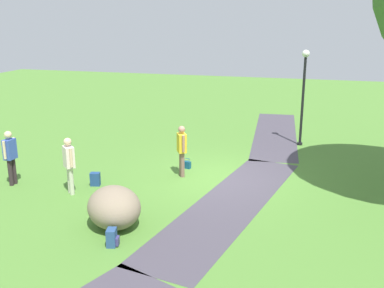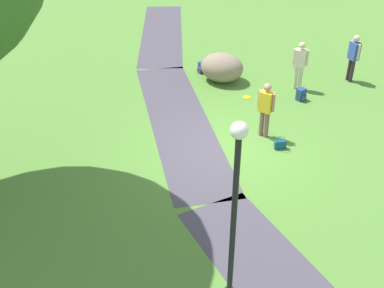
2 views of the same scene
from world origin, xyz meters
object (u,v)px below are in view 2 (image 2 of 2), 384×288
Objects in this scene: lawn_boulder at (222,68)px; spare_backpack_on_lawn at (301,95)px; backpack_by_boulder at (202,68)px; woman_with_handbag at (266,107)px; lamp_post at (235,199)px; handbag_on_grass at (280,144)px; passerby_on_path at (300,62)px; man_near_boulder at (354,55)px; frisbee_on_grass at (247,97)px.

lawn_boulder reaches higher than spare_backpack_on_lawn.
woman_with_handbag is at bearing 177.37° from backpack_by_boulder.
lamp_post is 5.67m from handbag_on_grass.
woman_with_handbag is at bearing 5.86° from handbag_on_grass.
lamp_post is 9.19× the size of backpack_by_boulder.
handbag_on_grass is at bearing 139.48° from passerby_on_path.
lawn_boulder reaches higher than backpack_by_boulder.
passerby_on_path is at bearing -127.55° from lawn_boulder.
lamp_post is at bearing 136.70° from spare_backpack_on_lawn.
man_near_boulder reaches higher than frisbee_on_grass.
lawn_boulder is 2.66m from passerby_on_path.
frisbee_on_grass is (-1.52, -0.18, -0.49)m from lawn_boulder.
lamp_post reaches higher than lawn_boulder.
woman_with_handbag reaches higher than spare_backpack_on_lawn.
backpack_by_boulder is 1.00× the size of spare_backpack_on_lawn.
lawn_boulder is 7.60× the size of frisbee_on_grass.
passerby_on_path is (2.23, -2.64, 0.01)m from woman_with_handbag.
lawn_boulder is at bearing 35.77° from spare_backpack_on_lawn.
frisbee_on_grass is at bearing -17.91° from woman_with_handbag.
woman_with_handbag is at bearing 113.47° from man_near_boulder.
spare_backpack_on_lawn is 1.76m from frisbee_on_grass.
handbag_on_grass is 5.50m from backpack_by_boulder.
handbag_on_grass is 3.15m from frisbee_on_grass.
woman_with_handbag is at bearing -36.78° from lamp_post.
passerby_on_path is at bearing -25.35° from spare_backpack_on_lawn.
handbag_on_grass is at bearing 121.30° from man_near_boulder.
passerby_on_path is at bearing 84.68° from man_near_boulder.
backpack_by_boulder is at bearing 32.14° from spare_backpack_on_lawn.
lamp_post is 5.94m from woman_with_handbag.
handbag_on_grass is at bearing 173.97° from lawn_boulder.
woman_with_handbag is 6.31× the size of frisbee_on_grass.
lamp_post is 8.43m from frisbee_on_grass.
backpack_by_boulder is at bearing 44.16° from passerby_on_path.
man_near_boulder is 2.06m from passerby_on_path.
spare_backpack_on_lawn is (2.22, -2.20, 0.05)m from handbag_on_grass.
spare_backpack_on_lawn is 1.55× the size of frisbee_on_grass.
backpack_by_boulder reaches higher than frisbee_on_grass.
lawn_boulder is 1.01m from backpack_by_boulder.
backpack_by_boulder is 3.87m from spare_backpack_on_lawn.
spare_backpack_on_lawn is (-0.59, 2.42, -0.77)m from man_near_boulder.
handbag_on_grass is 0.85× the size of backpack_by_boulder.
woman_with_handbag is at bearing 122.60° from spare_backpack_on_lawn.
man_near_boulder is (6.68, -8.17, -1.30)m from lamp_post.
passerby_on_path is (6.87, -6.11, -1.31)m from lamp_post.
lawn_boulder is 1.18× the size of man_near_boulder.
backpack_by_boulder is (0.90, 0.35, -0.30)m from lawn_boulder.
woman_with_handbag reaches higher than backpack_by_boulder.
frisbee_on_grass is (0.27, 3.95, -0.95)m from man_near_boulder.
backpack_by_boulder is (4.73, -0.22, -0.75)m from woman_with_handbag.
passerby_on_path reaches higher than backpack_by_boulder.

